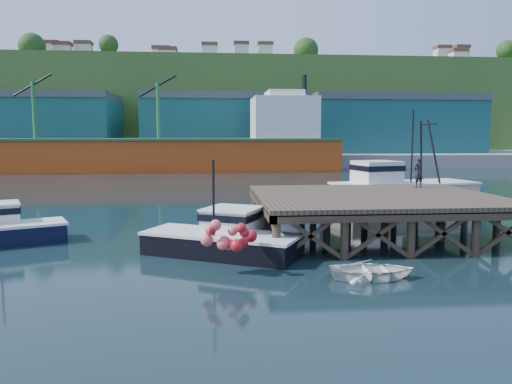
{
  "coord_description": "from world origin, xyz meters",
  "views": [
    {
      "loc": [
        -2.91,
        -24.53,
        5.15
      ],
      "look_at": [
        -0.4,
        2.0,
        2.08
      ],
      "focal_mm": 35.0,
      "sensor_mm": 36.0,
      "label": 1
    }
  ],
  "objects": [
    {
      "name": "wharf",
      "position": [
        5.5,
        -0.19,
        1.94
      ],
      "size": [
        12.0,
        10.0,
        2.62
      ],
      "color": "brown",
      "rests_on": "ground"
    },
    {
      "name": "dinghy",
      "position": [
        2.9,
        -7.54,
        0.31
      ],
      "size": [
        3.15,
        2.33,
        0.63
      ],
      "primitive_type": "imported",
      "rotation": [
        0.0,
        0.0,
        1.51
      ],
      "color": "white",
      "rests_on": "ground"
    },
    {
      "name": "ground",
      "position": [
        0.0,
        0.0,
        0.0
      ],
      "size": [
        300.0,
        300.0,
        0.0
      ],
      "primitive_type": "plane",
      "color": "black",
      "rests_on": "ground"
    },
    {
      "name": "far_quay",
      "position": [
        0.0,
        70.0,
        1.0
      ],
      "size": [
        160.0,
        40.0,
        2.0
      ],
      "primitive_type": "cube",
      "color": "gray",
      "rests_on": "ground"
    },
    {
      "name": "warehouse_right",
      "position": [
        30.0,
        65.0,
        6.5
      ],
      "size": [
        30.0,
        16.0,
        9.0
      ],
      "primitive_type": "cube",
      "color": "#1B595B",
      "rests_on": "far_quay"
    },
    {
      "name": "warehouse_left",
      "position": [
        -35.0,
        65.0,
        6.5
      ],
      "size": [
        32.0,
        16.0,
        9.0
      ],
      "primitive_type": "cube",
      "color": "#1B595B",
      "rests_on": "far_quay"
    },
    {
      "name": "dockworker",
      "position": [
        9.13,
        3.14,
        3.02
      ],
      "size": [
        0.77,
        0.64,
        1.79
      ],
      "primitive_type": "imported",
      "rotation": [
        0.0,
        0.0,
        3.53
      ],
      "color": "black",
      "rests_on": "wharf"
    },
    {
      "name": "warehouse_mid",
      "position": [
        0.0,
        65.0,
        6.5
      ],
      "size": [
        28.0,
        16.0,
        9.0
      ],
      "primitive_type": "cube",
      "color": "#1B595B",
      "rests_on": "far_quay"
    },
    {
      "name": "boat_black",
      "position": [
        -2.29,
        -3.32,
        0.76
      ],
      "size": [
        7.1,
        5.98,
        4.15
      ],
      "rotation": [
        0.0,
        0.0,
        -0.48
      ],
      "color": "black",
      "rests_on": "ground"
    },
    {
      "name": "hillside",
      "position": [
        0.0,
        100.0,
        11.0
      ],
      "size": [
        220.0,
        50.0,
        22.0
      ],
      "primitive_type": "cube",
      "color": "#2D511E",
      "rests_on": "ground"
    },
    {
      "name": "cargo_ship",
      "position": [
        -8.46,
        48.0,
        3.31
      ],
      "size": [
        55.5,
        10.0,
        13.75
      ],
      "color": "#BF4512",
      "rests_on": "ground"
    },
    {
      "name": "trawler",
      "position": [
        10.79,
        9.77,
        1.43
      ],
      "size": [
        10.93,
        5.89,
        6.94
      ],
      "rotation": [
        0.0,
        0.0,
        0.22
      ],
      "color": "#D3B889",
      "rests_on": "ground"
    }
  ]
}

